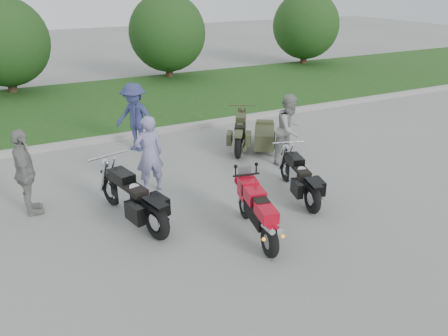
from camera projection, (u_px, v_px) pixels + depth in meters
name	position (u px, v px, depth m)	size (l,w,h in m)	color
ground	(216.00, 227.00, 8.69)	(80.00, 80.00, 0.00)	#969691
curb	(132.00, 135.00, 13.57)	(60.00, 0.30, 0.15)	#9F9D96
grass_strip	(103.00, 104.00, 16.97)	(60.00, 8.00, 0.14)	#305F20
tree_mid_left	(4.00, 42.00, 17.63)	(3.60, 3.60, 4.00)	#3F2B1C
tree_mid_right	(167.00, 33.00, 20.52)	(3.60, 3.60, 4.00)	#3F2B1C
tree_far_right	(306.00, 25.00, 23.82)	(3.60, 3.60, 4.00)	#3F2B1C
sportbike_red	(258.00, 211.00, 8.15)	(0.61, 1.99, 0.95)	black
cruiser_left	(135.00, 200.00, 8.66)	(0.85, 2.50, 0.98)	black
cruiser_right	(301.00, 180.00, 9.69)	(0.70, 2.20, 0.86)	black
cruiser_sidecar	(254.00, 135.00, 12.48)	(1.81, 2.16, 0.89)	black
person_stripe	(149.00, 154.00, 9.84)	(0.66, 0.43, 1.80)	#817DAB
person_grey	(289.00, 129.00, 11.41)	(0.90, 0.70, 1.85)	gray
person_denim	(135.00, 117.00, 12.22)	(1.25, 0.72, 1.94)	navy
person_back	(25.00, 173.00, 8.85)	(1.08, 0.45, 1.84)	gray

